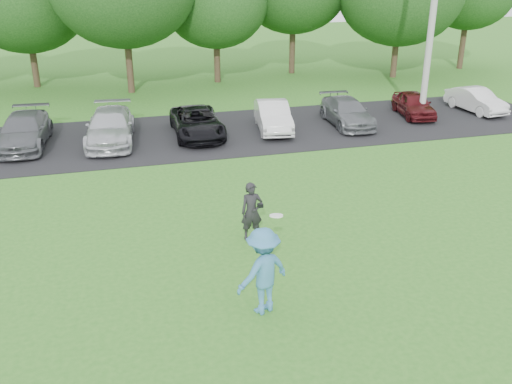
{
  "coord_description": "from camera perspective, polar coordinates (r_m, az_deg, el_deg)",
  "views": [
    {
      "loc": [
        -3.52,
        -9.42,
        6.93
      ],
      "look_at": [
        0.0,
        3.5,
        1.3
      ],
      "focal_mm": 40.0,
      "sensor_mm": 36.0,
      "label": 1
    }
  ],
  "objects": [
    {
      "name": "parked_cars",
      "position": [
        23.23,
        -10.68,
        6.65
      ],
      "size": [
        28.47,
        4.84,
        1.26
      ],
      "color": "#B7BABF",
      "rests_on": "parking_lot"
    },
    {
      "name": "ground",
      "position": [
        12.21,
        4.42,
        -11.85
      ],
      "size": [
        100.0,
        100.0,
        0.0
      ],
      "primitive_type": "plane",
      "color": "#2C6A1E",
      "rests_on": "ground"
    },
    {
      "name": "camera_bystander",
      "position": [
        14.67,
        -0.43,
        -1.97
      ],
      "size": [
        0.57,
        0.42,
        1.56
      ],
      "color": "black",
      "rests_on": "ground"
    },
    {
      "name": "frisbee_player",
      "position": [
        11.72,
        0.71,
        -7.9
      ],
      "size": [
        1.4,
        1.12,
        2.21
      ],
      "color": "teal",
      "rests_on": "ground"
    },
    {
      "name": "parking_lot",
      "position": [
        23.72,
        -6.07,
        5.74
      ],
      "size": [
        32.0,
        6.5,
        0.03
      ],
      "primitive_type": "cube",
      "color": "black",
      "rests_on": "ground"
    },
    {
      "name": "utility_pole",
      "position": [
        26.1,
        17.34,
        17.17
      ],
      "size": [
        0.28,
        0.28,
        9.61
      ],
      "primitive_type": "cylinder",
      "color": "#A3A29E",
      "rests_on": "ground"
    }
  ]
}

